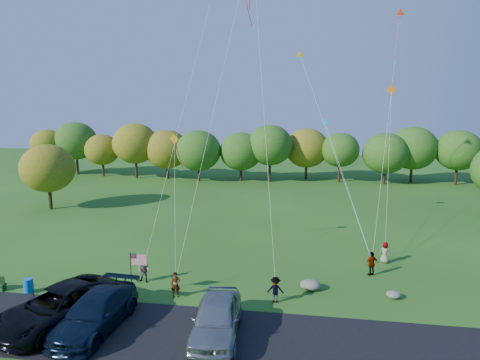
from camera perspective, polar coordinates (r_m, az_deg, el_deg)
The scene contains 15 objects.
ground at distance 25.90m, azimuth -2.97°, elevation -15.78°, with size 140.00×140.00×0.00m, color #265418.
asphalt_lane at distance 22.46m, azimuth -5.21°, elevation -20.18°, with size 44.00×6.00×0.06m, color black.
treeline at distance 59.38m, azimuth 5.58°, elevation 4.02°, with size 77.21×27.35×7.96m.
minivan_dark at distance 24.90m, azimuth -23.02°, elevation -15.21°, with size 3.17×6.87×1.91m, color black.
minivan_navy at distance 23.78m, azimuth -18.75°, elevation -16.38°, with size 2.47×6.07×1.76m, color black.
minivan_silver at distance 21.99m, azimuth -3.17°, elevation -17.90°, with size 2.27×5.65×1.92m, color gray.
flyer_a at distance 26.26m, azimuth -8.58°, elevation -13.65°, with size 0.56×0.37×1.54m, color #4C4C59.
flyer_b at distance 28.54m, azimuth -12.73°, elevation -11.60°, with size 0.82×0.64×1.68m, color #4C4C59.
flyer_c at distance 25.48m, azimuth 4.74°, elevation -14.36°, with size 0.99×0.57×1.53m, color #4C4C59.
flyer_d at distance 30.20m, azimuth 17.17°, elevation -10.60°, with size 0.95×0.40×1.63m, color #4C4C59.
flyer_e at distance 32.67m, azimuth 18.76°, elevation -9.15°, with size 0.75×0.49×1.53m, color #4C4C59.
trash_barrel at distance 29.61m, azimuth -26.37°, elevation -12.51°, with size 0.58×0.58×0.86m, color blue.
flag_assembly at distance 26.11m, azimuth -13.75°, elevation -10.83°, with size 1.02×0.66×2.77m.
boulder_near at distance 27.40m, azimuth 9.37°, elevation -13.63°, with size 1.28×1.01×0.64m, color gray.
boulder_far at distance 27.60m, azimuth 19.79°, elevation -14.18°, with size 0.85×0.71×0.44m, color gray.
Camera 1 is at (4.87, -22.66, 11.54)m, focal length 32.00 mm.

